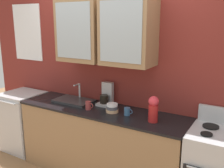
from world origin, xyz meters
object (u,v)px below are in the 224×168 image
object	(u,v)px
sink_faucet	(74,100)
coffee_maker	(106,96)
cup_near_sink	(88,105)
vase	(153,108)
dishwasher	(24,121)
bowl_stack	(112,108)
cup_near_bowls	(127,111)

from	to	relation	value
sink_faucet	coffee_maker	size ratio (longest dim) A/B	1.80
cup_near_sink	vase	bearing A→B (deg)	2.31
cup_near_sink	sink_faucet	bearing A→B (deg)	156.39
coffee_maker	dishwasher	bearing A→B (deg)	-171.95
sink_faucet	dishwasher	xyz separation A→B (m)	(-0.96, -0.07, -0.47)
sink_faucet	vase	size ratio (longest dim) A/B	1.82
vase	cup_near_sink	world-z (taller)	vase
sink_faucet	cup_near_sink	bearing A→B (deg)	-23.61
cup_near_sink	coffee_maker	world-z (taller)	coffee_maker
vase	sink_faucet	bearing A→B (deg)	174.24
dishwasher	cup_near_sink	bearing A→B (deg)	-3.63
cup_near_sink	bowl_stack	bearing A→B (deg)	13.57
dishwasher	coffee_maker	world-z (taller)	coffee_maker
cup_near_sink	coffee_maker	xyz separation A→B (m)	(0.08, 0.28, 0.06)
cup_near_bowls	coffee_maker	distance (m)	0.47
cup_near_bowls	coffee_maker	size ratio (longest dim) A/B	0.36
vase	cup_near_bowls	xyz separation A→B (m)	(-0.33, 0.03, -0.11)
vase	cup_near_sink	bearing A→B (deg)	-177.69
cup_near_bowls	dishwasher	world-z (taller)	cup_near_bowls
bowl_stack	cup_near_bowls	distance (m)	0.21
bowl_stack	cup_near_bowls	xyz separation A→B (m)	(0.21, -0.00, -0.00)
dishwasher	coffee_maker	xyz separation A→B (m)	(1.39, 0.20, 0.56)
vase	cup_near_sink	size ratio (longest dim) A/B	2.68
cup_near_sink	dishwasher	bearing A→B (deg)	176.37
sink_faucet	vase	world-z (taller)	vase
bowl_stack	dishwasher	world-z (taller)	bowl_stack
sink_faucet	cup_near_bowls	distance (m)	0.86
vase	dishwasher	world-z (taller)	vase
cup_near_bowls	dishwasher	distance (m)	1.88
bowl_stack	cup_near_sink	size ratio (longest dim) A/B	1.41
sink_faucet	cup_near_sink	distance (m)	0.38
vase	cup_near_bowls	bearing A→B (deg)	174.19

